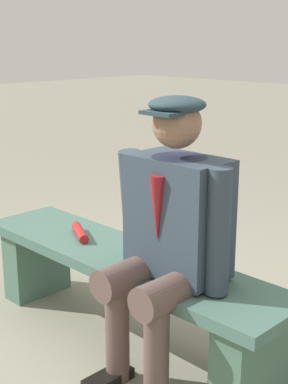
% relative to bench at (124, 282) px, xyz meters
% --- Properties ---
extents(ground_plane, '(30.00, 30.00, 0.00)m').
position_rel_bench_xyz_m(ground_plane, '(0.00, 0.00, -0.32)').
color(ground_plane, gray).
extents(bench, '(1.87, 0.44, 0.48)m').
position_rel_bench_xyz_m(bench, '(0.00, 0.00, 0.00)').
color(bench, '#43675B').
rests_on(bench, ground).
extents(seated_man, '(0.61, 0.58, 1.29)m').
position_rel_bench_xyz_m(seated_man, '(-0.36, 0.06, 0.39)').
color(seated_man, '#303E4C').
rests_on(seated_man, ground).
extents(rolled_magazine, '(0.24, 0.16, 0.05)m').
position_rel_bench_xyz_m(rolled_magazine, '(0.35, -0.00, 0.18)').
color(rolled_magazine, '#B21E1E').
rests_on(rolled_magazine, bench).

